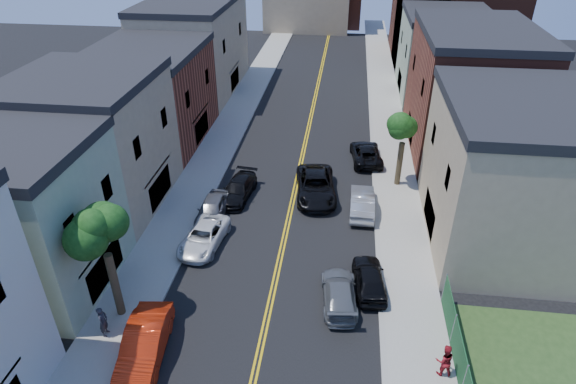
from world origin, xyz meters
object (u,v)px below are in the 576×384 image
(red_sedan, at_px, (145,344))
(black_car_left, at_px, (238,189))
(black_car_right, at_px, (370,278))
(black_suv_lane, at_px, (316,186))
(silver_car_right, at_px, (362,202))
(grey_car_right, at_px, (339,293))
(pedestrian_left, at_px, (103,321))
(white_pickup, at_px, (204,237))
(dark_car_right_far, at_px, (366,153))
(grey_car_left, at_px, (212,209))
(pedestrian_right, at_px, (444,360))

(red_sedan, bearing_deg, black_car_left, 78.40)
(black_car_right, xyz_separation_m, black_suv_lane, (-3.86, 9.80, 0.13))
(black_car_left, distance_m, silver_car_right, 9.30)
(silver_car_right, bearing_deg, black_car_left, -4.71)
(grey_car_right, distance_m, black_suv_lane, 11.40)
(grey_car_right, height_order, black_car_right, black_car_right)
(black_car_left, height_order, silver_car_right, silver_car_right)
(black_car_left, height_order, pedestrian_left, pedestrian_left)
(black_car_right, bearing_deg, pedestrian_left, 15.69)
(grey_car_right, bearing_deg, black_car_left, -57.83)
(white_pickup, distance_m, dark_car_right_far, 17.02)
(grey_car_left, height_order, dark_car_right_far, grey_car_left)
(black_suv_lane, bearing_deg, red_sedan, -120.87)
(black_suv_lane, bearing_deg, white_pickup, -140.74)
(white_pickup, bearing_deg, silver_car_right, 34.16)
(grey_car_right, height_order, dark_car_right_far, dark_car_right_far)
(red_sedan, distance_m, white_pickup, 9.12)
(white_pickup, distance_m, grey_car_right, 9.81)
(red_sedan, height_order, pedestrian_left, pedestrian_left)
(grey_car_right, bearing_deg, white_pickup, -30.70)
(silver_car_right, relative_size, dark_car_right_far, 0.92)
(grey_car_left, xyz_separation_m, pedestrian_right, (14.17, -11.64, 0.29))
(red_sedan, relative_size, black_car_right, 1.21)
(white_pickup, xyz_separation_m, pedestrian_right, (13.90, -8.47, 0.37))
(red_sedan, xyz_separation_m, white_pickup, (0.42, 9.11, -0.18))
(black_car_left, bearing_deg, silver_car_right, 1.81)
(red_sedan, relative_size, grey_car_left, 1.18)
(white_pickup, xyz_separation_m, pedestrian_left, (-2.96, -8.14, 0.37))
(red_sedan, xyz_separation_m, grey_car_right, (9.30, 4.95, -0.19))
(silver_car_right, relative_size, pedestrian_right, 2.67)
(red_sedan, bearing_deg, white_pickup, 80.88)
(red_sedan, xyz_separation_m, grey_car_left, (0.14, 12.28, -0.10))
(pedestrian_left, bearing_deg, silver_car_right, -47.69)
(black_car_left, bearing_deg, red_sedan, -88.22)
(white_pickup, height_order, dark_car_right_far, dark_car_right_far)
(grey_car_right, xyz_separation_m, silver_car_right, (1.31, 9.44, 0.12))
(black_suv_lane, bearing_deg, grey_car_right, -86.08)
(black_suv_lane, distance_m, pedestrian_left, 18.00)
(black_car_left, relative_size, black_car_right, 1.13)
(silver_car_right, xyz_separation_m, pedestrian_left, (-13.15, -13.42, 0.26))
(grey_car_right, xyz_separation_m, black_suv_lane, (-2.16, 11.19, 0.19))
(dark_car_right_far, height_order, pedestrian_right, pedestrian_right)
(grey_car_left, relative_size, grey_car_right, 0.96)
(black_suv_lane, bearing_deg, dark_car_right_far, 51.51)
(silver_car_right, xyz_separation_m, pedestrian_right, (3.70, -13.74, 0.26))
(red_sedan, bearing_deg, black_suv_lane, 59.62)
(white_pickup, relative_size, pedestrian_right, 2.72)
(black_car_right, xyz_separation_m, pedestrian_right, (3.31, -5.70, 0.32))
(black_suv_lane, bearing_deg, black_car_left, -177.84)
(pedestrian_left, bearing_deg, grey_car_right, -74.67)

